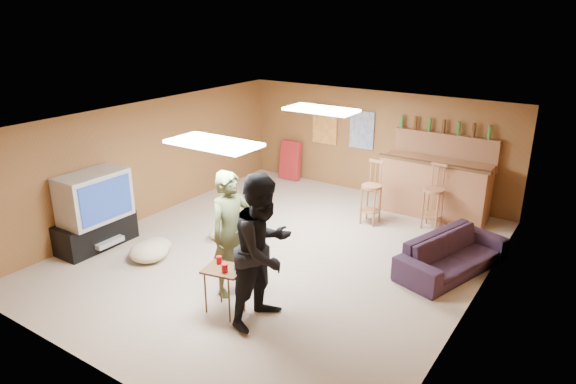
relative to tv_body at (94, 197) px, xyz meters
The scene contains 32 objects.
ground 3.18m from the tv_body, 29.51° to the left, with size 7.00×7.00×0.00m, color tan.
ceiling 3.31m from the tv_body, 29.51° to the left, with size 6.00×7.00×0.02m, color silver.
wall_back 5.66m from the tv_body, 62.08° to the left, with size 6.00×0.02×2.20m, color brown.
wall_front 3.33m from the tv_body, 37.04° to the right, with size 6.00×0.02×2.20m, color brown.
wall_left 1.55m from the tv_body, 103.13° to the left, with size 0.02×7.00×2.20m, color brown.
wall_right 5.85m from the tv_body, 14.87° to the left, with size 0.02×7.00×2.20m, color brown.
tv_stand 0.65m from the tv_body, behind, with size 0.55×1.30×0.50m, color black.
dvd_box 0.76m from the tv_body, ahead, with size 0.35×0.50×0.08m, color #B2B2B7.
tv_body is the anchor object (origin of this frame).
tv_screen 0.31m from the tv_body, ahead, with size 0.02×0.95×0.65m, color navy.
bar_counter 6.09m from the tv_body, 47.00° to the left, with size 2.00×0.60×1.10m, color brown.
bar_lip 5.91m from the tv_body, 45.34° to the left, with size 2.10×0.12×0.05m, color #412A14.
bar_shelf 6.45m from the tv_body, 49.74° to the left, with size 2.00×0.18×0.05m, color brown.
bar_backing 6.44m from the tv_body, 49.85° to the left, with size 2.00×0.14×0.60m, color brown.
poster_left 5.19m from the tv_body, 73.70° to the left, with size 0.60×0.03×0.85m, color #BF3F26.
poster_right 5.51m from the tv_body, 64.65° to the left, with size 0.55×0.03×0.80m, color #334C99.
folding_chair_stack 4.86m from the tv_body, 82.29° to the left, with size 0.50×0.14×0.90m, color #A51E22.
ceiling_panel_front 2.94m from the tv_body, ahead, with size 1.20×0.60×0.04m, color white.
ceiling_panel_back 3.99m from the tv_body, 45.54° to the left, with size 1.20×0.60×0.04m, color white.
person_olive 2.77m from the tv_body, ahead, with size 0.65×0.43×1.78m, color #49522F.
person_black 3.54m from the tv_body, ahead, with size 0.95×0.74×1.96m, color black.
sofa 5.73m from the tv_body, 25.39° to the left, with size 1.93×0.75×0.56m, color black.
tray_table 3.09m from the tv_body, ahead, with size 0.49×0.40×0.64m, color #412A14.
cup_red_near 2.90m from the tv_body, ahead, with size 0.08×0.08×0.10m, color #B50C14.
cup_red_far 3.11m from the tv_body, ahead, with size 0.08×0.08×0.11m, color #B50C14.
cup_blue 3.19m from the tv_body, ahead, with size 0.08×0.08×0.11m, color navy.
bar_stool_left 4.79m from the tv_body, 45.97° to the left, with size 0.37×0.37×1.17m, color brown, non-canonical shape.
bar_stool_right 5.82m from the tv_body, 41.74° to the left, with size 0.35×0.35×1.12m, color brown, non-canonical shape.
cushion_near_tv 1.29m from the tv_body, ahead, with size 0.61×0.61×0.28m, color tan.
cushion_mid 2.16m from the tv_body, 43.34° to the left, with size 0.41×0.41×0.18m, color tan.
cushion_far 1.28m from the tv_body, 21.51° to the left, with size 0.51×0.51×0.23m, color tan.
bottle_row 6.41m from the tv_body, 50.03° to the left, with size 1.76×0.08×0.26m, color #3F7233, non-canonical shape.
Camera 1 is at (4.29, -6.23, 3.79)m, focal length 32.00 mm.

